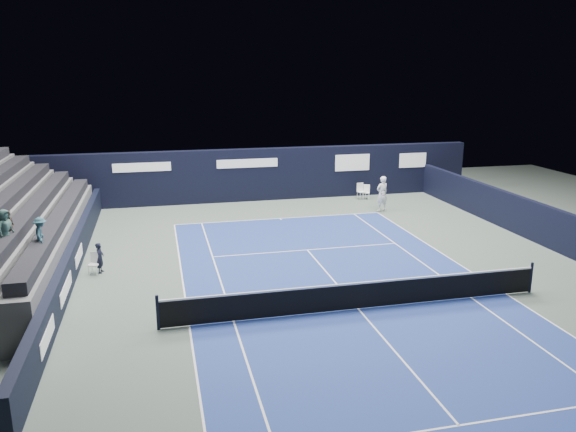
% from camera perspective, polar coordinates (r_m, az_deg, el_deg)
% --- Properties ---
extents(ground, '(48.00, 48.00, 0.00)m').
position_cam_1_polar(ground, '(20.53, 5.21, -7.19)').
color(ground, '#49574F').
rests_on(ground, ground).
extents(court_surface, '(10.97, 23.77, 0.01)m').
position_cam_1_polar(court_surface, '(18.80, 7.15, -9.36)').
color(court_surface, navy).
rests_on(court_surface, ground).
extents(enclosure_wall_right, '(0.30, 22.00, 1.80)m').
position_cam_1_polar(enclosure_wall_right, '(28.44, 23.09, -0.21)').
color(enclosure_wall_right, black).
rests_on(enclosure_wall_right, ground).
extents(folding_chair_back_a, '(0.50, 0.50, 0.87)m').
position_cam_1_polar(folding_chair_back_a, '(34.35, 7.97, 2.55)').
color(folding_chair_back_a, white).
rests_on(folding_chair_back_a, ground).
extents(folding_chair_back_b, '(0.50, 0.49, 0.98)m').
position_cam_1_polar(folding_chair_back_b, '(34.28, 7.40, 2.65)').
color(folding_chair_back_b, white).
rests_on(folding_chair_back_b, ground).
extents(line_judge_chair, '(0.47, 0.47, 0.85)m').
position_cam_1_polar(line_judge_chair, '(22.82, -19.06, -4.40)').
color(line_judge_chair, silver).
rests_on(line_judge_chair, ground).
extents(line_judge, '(0.36, 0.48, 1.19)m').
position_cam_1_polar(line_judge, '(22.84, -18.55, -4.04)').
color(line_judge, black).
rests_on(line_judge, ground).
extents(court_markings, '(11.03, 23.83, 0.00)m').
position_cam_1_polar(court_markings, '(18.80, 7.15, -9.35)').
color(court_markings, white).
rests_on(court_markings, court_surface).
extents(tennis_net, '(12.90, 0.10, 1.10)m').
position_cam_1_polar(tennis_net, '(18.60, 7.20, -7.94)').
color(tennis_net, black).
rests_on(tennis_net, ground).
extents(back_sponsor_wall, '(26.00, 0.63, 3.10)m').
position_cam_1_polar(back_sponsor_wall, '(33.67, -2.51, 4.26)').
color(back_sponsor_wall, black).
rests_on(back_sponsor_wall, ground).
extents(side_barrier_left, '(0.33, 22.00, 1.20)m').
position_cam_1_polar(side_barrier_left, '(23.35, -20.89, -3.83)').
color(side_barrier_left, black).
rests_on(side_barrier_left, ground).
extents(tennis_player, '(0.81, 0.93, 1.95)m').
position_cam_1_polar(tennis_player, '(31.44, 9.53, 2.26)').
color(tennis_player, white).
rests_on(tennis_player, ground).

